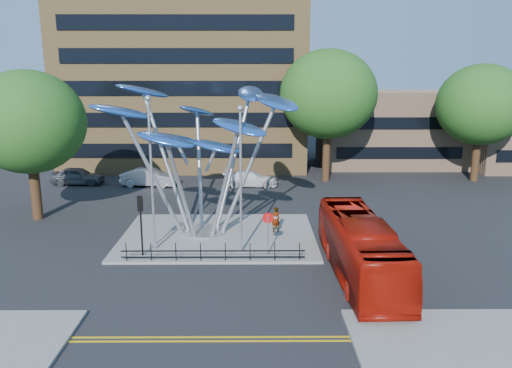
{
  "coord_description": "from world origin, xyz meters",
  "views": [
    {
      "loc": [
        1.2,
        -23.8,
        10.35
      ],
      "look_at": [
        1.35,
        4.0,
        3.89
      ],
      "focal_mm": 35.0,
      "sensor_mm": 36.0,
      "label": 1
    }
  ],
  "objects_px": {
    "red_bus": "(360,247)",
    "pedestrian": "(276,220)",
    "tree_left": "(28,122)",
    "traffic_light_island": "(141,213)",
    "parked_car_right": "(250,179)",
    "street_lamp_right": "(241,167)",
    "tree_right": "(328,94)",
    "parked_car_left": "(78,176)",
    "leaf_sculpture": "(200,127)",
    "street_lamp_left": "(151,161)",
    "tree_far": "(481,105)",
    "no_entry_sign_island": "(268,227)",
    "parked_car_mid": "(149,177)"
  },
  "relations": [
    {
      "from": "street_lamp_left",
      "to": "red_bus",
      "type": "bearing_deg",
      "value": -17.42
    },
    {
      "from": "street_lamp_right",
      "to": "pedestrian",
      "type": "bearing_deg",
      "value": 59.45
    },
    {
      "from": "red_bus",
      "to": "parked_car_right",
      "type": "bearing_deg",
      "value": 104.43
    },
    {
      "from": "street_lamp_left",
      "to": "street_lamp_right",
      "type": "relative_size",
      "value": 1.06
    },
    {
      "from": "red_bus",
      "to": "parked_car_left",
      "type": "bearing_deg",
      "value": 134.56
    },
    {
      "from": "red_bus",
      "to": "no_entry_sign_island",
      "type": "bearing_deg",
      "value": 149.95
    },
    {
      "from": "street_lamp_left",
      "to": "traffic_light_island",
      "type": "relative_size",
      "value": 2.57
    },
    {
      "from": "tree_left",
      "to": "street_lamp_right",
      "type": "height_order",
      "value": "tree_left"
    },
    {
      "from": "parked_car_mid",
      "to": "tree_far",
      "type": "bearing_deg",
      "value": -80.63
    },
    {
      "from": "leaf_sculpture",
      "to": "street_lamp_right",
      "type": "bearing_deg",
      "value": -55.09
    },
    {
      "from": "leaf_sculpture",
      "to": "street_lamp_left",
      "type": "relative_size",
      "value": 1.45
    },
    {
      "from": "traffic_light_island",
      "to": "parked_car_left",
      "type": "height_order",
      "value": "traffic_light_island"
    },
    {
      "from": "red_bus",
      "to": "pedestrian",
      "type": "height_order",
      "value": "red_bus"
    },
    {
      "from": "street_lamp_right",
      "to": "parked_car_left",
      "type": "relative_size",
      "value": 1.77
    },
    {
      "from": "tree_right",
      "to": "parked_car_right",
      "type": "relative_size",
      "value": 2.51
    },
    {
      "from": "street_lamp_right",
      "to": "red_bus",
      "type": "bearing_deg",
      "value": -26.06
    },
    {
      "from": "red_bus",
      "to": "parked_car_mid",
      "type": "bearing_deg",
      "value": 125.01
    },
    {
      "from": "parked_car_right",
      "to": "street_lamp_right",
      "type": "bearing_deg",
      "value": -179.37
    },
    {
      "from": "street_lamp_left",
      "to": "street_lamp_right",
      "type": "height_order",
      "value": "street_lamp_left"
    },
    {
      "from": "leaf_sculpture",
      "to": "red_bus",
      "type": "distance_m",
      "value": 12.17
    },
    {
      "from": "street_lamp_right",
      "to": "parked_car_mid",
      "type": "xyz_separation_m",
      "value": [
        -8.66,
        16.93,
        -4.28
      ]
    },
    {
      "from": "tree_far",
      "to": "tree_left",
      "type": "bearing_deg",
      "value": -161.57
    },
    {
      "from": "red_bus",
      "to": "parked_car_left",
      "type": "xyz_separation_m",
      "value": [
        -21.4,
        20.6,
        -0.72
      ]
    },
    {
      "from": "parked_car_mid",
      "to": "street_lamp_right",
      "type": "bearing_deg",
      "value": -147.46
    },
    {
      "from": "street_lamp_left",
      "to": "pedestrian",
      "type": "xyz_separation_m",
      "value": [
        7.1,
        3.06,
        -4.39
      ]
    },
    {
      "from": "street_lamp_left",
      "to": "parked_car_right",
      "type": "distance_m",
      "value": 17.83
    },
    {
      "from": "tree_left",
      "to": "parked_car_left",
      "type": "height_order",
      "value": "tree_left"
    },
    {
      "from": "tree_left",
      "to": "parked_car_left",
      "type": "distance_m",
      "value": 12.22
    },
    {
      "from": "leaf_sculpture",
      "to": "no_entry_sign_island",
      "type": "distance_m",
      "value": 7.71
    },
    {
      "from": "red_bus",
      "to": "parked_car_left",
      "type": "relative_size",
      "value": 2.32
    },
    {
      "from": "tree_far",
      "to": "traffic_light_island",
      "type": "distance_m",
      "value": 33.61
    },
    {
      "from": "tree_left",
      "to": "street_lamp_right",
      "type": "distance_m",
      "value": 16.19
    },
    {
      "from": "parked_car_left",
      "to": "street_lamp_right",
      "type": "bearing_deg",
      "value": -137.27
    },
    {
      "from": "tree_left",
      "to": "traffic_light_island",
      "type": "bearing_deg",
      "value": -39.81
    },
    {
      "from": "no_entry_sign_island",
      "to": "parked_car_mid",
      "type": "distance_m",
      "value": 20.18
    },
    {
      "from": "pedestrian",
      "to": "parked_car_mid",
      "type": "bearing_deg",
      "value": -71.05
    },
    {
      "from": "tree_far",
      "to": "street_lamp_right",
      "type": "xyz_separation_m",
      "value": [
        -21.5,
        -19.0,
        -2.01
      ]
    },
    {
      "from": "parked_car_mid",
      "to": "no_entry_sign_island",
      "type": "bearing_deg",
      "value": -144.29
    },
    {
      "from": "street_lamp_right",
      "to": "no_entry_sign_island",
      "type": "bearing_deg",
      "value": -17.87
    },
    {
      "from": "tree_far",
      "to": "traffic_light_island",
      "type": "height_order",
      "value": "tree_far"
    },
    {
      "from": "tree_right",
      "to": "traffic_light_island",
      "type": "xyz_separation_m",
      "value": [
        -13.0,
        -19.5,
        -5.42
      ]
    },
    {
      "from": "street_lamp_right",
      "to": "red_bus",
      "type": "relative_size",
      "value": 0.76
    },
    {
      "from": "leaf_sculpture",
      "to": "parked_car_mid",
      "type": "distance_m",
      "value": 15.79
    },
    {
      "from": "street_lamp_right",
      "to": "tree_far",
      "type": "bearing_deg",
      "value": 41.47
    },
    {
      "from": "tree_left",
      "to": "pedestrian",
      "type": "relative_size",
      "value": 6.31
    },
    {
      "from": "tree_right",
      "to": "parked_car_right",
      "type": "xyz_separation_m",
      "value": [
        -7.07,
        -2.16,
        -7.34
      ]
    },
    {
      "from": "tree_left",
      "to": "traffic_light_island",
      "type": "xyz_separation_m",
      "value": [
        9.0,
        -7.5,
        -4.18
      ]
    },
    {
      "from": "parked_car_left",
      "to": "no_entry_sign_island",
      "type": "bearing_deg",
      "value": -135.38
    },
    {
      "from": "street_lamp_right",
      "to": "parked_car_right",
      "type": "distance_m",
      "value": 17.41
    },
    {
      "from": "tree_far",
      "to": "parked_car_mid",
      "type": "distance_m",
      "value": 30.88
    }
  ]
}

